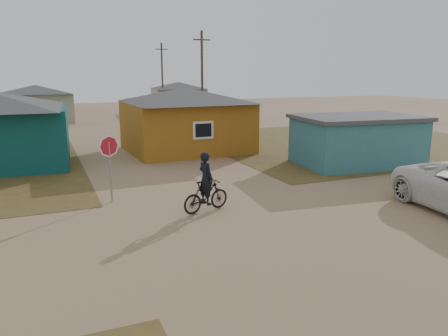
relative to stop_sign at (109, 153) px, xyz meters
The scene contains 10 objects.
ground 6.09m from the stop_sign, 51.77° to the right, with size 120.00×120.00×0.00m, color #967656.
grass_ne 19.60m from the stop_sign, 25.68° to the left, with size 20.00×18.00×0.00m, color brown.
house_yellow 11.24m from the stop_sign, 57.24° to the left, with size 7.72×6.76×3.90m.
shed_turquoise 13.24m from the stop_sign, ahead, with size 6.71×4.93×2.60m.
house_pale_west 29.55m from the stop_sign, 94.69° to the left, with size 7.04×6.15×3.60m.
house_beige_east 37.97m from the stop_sign, 69.04° to the left, with size 6.95×6.05×3.60m.
utility_pole_near 20.28m from the stop_sign, 59.99° to the left, with size 1.40×0.20×8.00m.
utility_pole_far 35.31m from the stop_sign, 71.67° to the left, with size 1.40×0.20×8.00m.
stop_sign is the anchor object (origin of this frame).
cyclist 3.95m from the stop_sign, 40.03° to the right, with size 1.96×1.02×2.14m.
Camera 1 is at (-5.86, -11.77, 4.86)m, focal length 35.00 mm.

